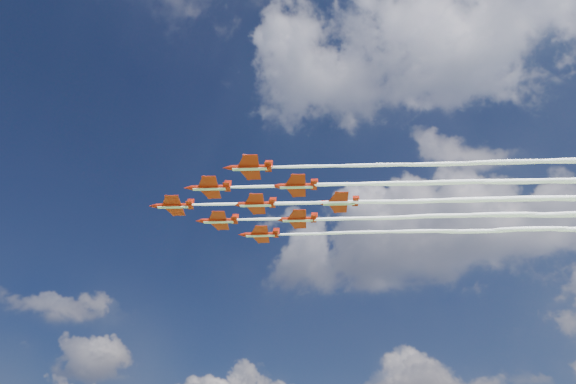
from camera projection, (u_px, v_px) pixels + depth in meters
name	position (u px, v px, depth m)	size (l,w,h in m)	color
jet_lead	(416.00, 201.00, 137.96)	(118.35, 53.18, 2.80)	#AB1A09
jet_row2_port	(465.00, 182.00, 131.10)	(118.35, 53.18, 2.80)	#AB1A09
jet_row2_starb	(451.00, 216.00, 144.19)	(118.35, 53.18, 2.80)	#AB1A09
jet_row3_port	(520.00, 162.00, 124.24)	(118.35, 53.18, 2.80)	#AB1A09
jet_row3_centre	(500.00, 199.00, 137.33)	(118.35, 53.18, 2.80)	#AB1A09
jet_row3_starb	(484.00, 230.00, 150.41)	(118.35, 53.18, 2.80)	#AB1A09
jet_row4_port	(555.00, 180.00, 130.47)	(118.35, 53.18, 2.80)	#AB1A09
jet_row4_starb	(533.00, 215.00, 143.56)	(118.35, 53.18, 2.80)	#AB1A09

